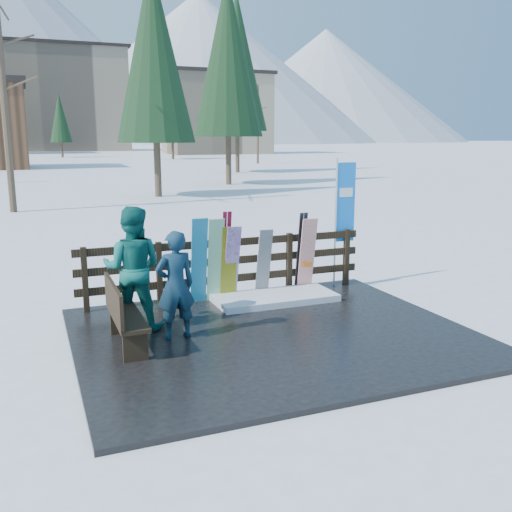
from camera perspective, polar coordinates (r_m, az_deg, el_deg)
name	(u,v)px	position (r m, az deg, el deg)	size (l,w,h in m)	color
ground	(273,337)	(9.03, 1.74, -8.12)	(700.00, 700.00, 0.00)	white
deck	(273,335)	(9.02, 1.74, -7.88)	(6.00, 5.00, 0.08)	black
fence	(227,263)	(10.80, -2.91, -0.71)	(5.60, 0.10, 1.15)	black
snow_patch	(275,298)	(10.66, 1.90, -4.18)	(2.26, 1.00, 0.12)	white
bench	(122,313)	(8.46, -13.26, -5.58)	(0.41, 1.50, 0.97)	black
snowboard_0	(199,261)	(10.39, -5.72, -0.49)	(0.29, 0.03, 1.61)	#2190BB
snowboard_1	(215,260)	(10.48, -4.07, -0.43)	(0.29, 0.03, 1.58)	white
snowboard_2	(229,263)	(10.57, -2.73, -0.74)	(0.30, 0.03, 1.41)	yellow
snowboard_3	(232,263)	(10.59, -2.42, -0.69)	(0.27, 0.03, 1.45)	white
snowboard_4	(264,263)	(10.83, 0.79, -0.68)	(0.27, 0.03, 1.33)	black
snowboard_5	(307,255)	(11.19, 5.13, 0.10)	(0.31, 0.03, 1.48)	white
ski_pair_a	(226,256)	(10.60, -3.06, 0.05)	(0.16, 0.28, 1.68)	maroon
ski_pair_b	(301,252)	(11.19, 4.51, 0.40)	(0.17, 0.24, 1.58)	black
rental_flag	(343,207)	(11.73, 8.72, 4.87)	(0.45, 0.04, 2.60)	silver
person_front	(175,285)	(8.61, -8.07, -2.91)	(0.60, 0.40, 1.65)	#17404D
person_back	(133,268)	(9.14, -12.23, -1.21)	(0.95, 0.74, 1.96)	#0F5A52
resort_buildings	(44,102)	(123.45, -20.42, 14.24)	(73.00, 87.60, 22.60)	tan
trees	(115,103)	(55.45, -13.92, 14.65)	(42.05, 68.76, 14.35)	#382B1E
mountains	(0,43)	(339.55, -24.20, 18.82)	(520.00, 260.00, 120.00)	white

